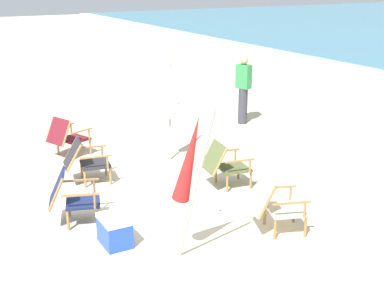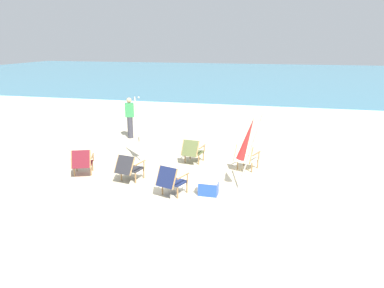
% 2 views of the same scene
% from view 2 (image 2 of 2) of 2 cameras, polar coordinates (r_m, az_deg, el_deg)
% --- Properties ---
extents(ground_plane, '(80.00, 80.00, 0.00)m').
position_cam_2_polar(ground_plane, '(10.47, -2.58, -5.81)').
color(ground_plane, beige).
extents(sea, '(80.00, 40.00, 0.10)m').
position_cam_2_polar(sea, '(42.40, 10.17, 10.24)').
color(sea, teal).
rests_on(sea, ground).
extents(surf_band, '(80.00, 1.10, 0.06)m').
position_cam_2_polar(surf_band, '(22.34, 6.50, 5.72)').
color(surf_band, white).
rests_on(surf_band, ground).
extents(beach_chair_far_center, '(0.67, 0.82, 0.79)m').
position_cam_2_polar(beach_chair_far_center, '(11.89, 0.06, -1.00)').
color(beach_chair_far_center, '#515B33').
rests_on(beach_chair_far_center, ground).
extents(beach_chair_mid_center, '(0.78, 0.87, 0.80)m').
position_cam_2_polar(beach_chair_mid_center, '(11.36, 8.20, -1.95)').
color(beach_chair_mid_center, beige).
rests_on(beach_chair_mid_center, ground).
extents(beach_chair_back_right, '(0.80, 0.89, 0.80)m').
position_cam_2_polar(beach_chair_back_right, '(11.28, -16.40, -2.57)').
color(beach_chair_back_right, maroon).
rests_on(beach_chair_back_right, ground).
extents(beach_chair_front_left, '(0.71, 0.86, 0.78)m').
position_cam_2_polar(beach_chair_front_left, '(10.51, -9.60, -3.49)').
color(beach_chair_front_left, '#28282D').
rests_on(beach_chair_front_left, ground).
extents(beach_chair_back_left, '(0.77, 0.87, 0.80)m').
position_cam_2_polar(beach_chair_back_left, '(9.45, -3.23, -5.47)').
color(beach_chair_back_left, '#19234C').
rests_on(beach_chair_back_left, ground).
extents(umbrella_furled_white, '(0.41, 0.38, 2.12)m').
position_cam_2_polar(umbrella_furled_white, '(12.06, -8.22, 3.79)').
color(umbrella_furled_white, '#B7B2A8').
rests_on(umbrella_furled_white, ground).
extents(umbrella_furled_red, '(0.69, 0.35, 2.05)m').
position_cam_2_polar(umbrella_furled_red, '(9.74, 8.39, 0.69)').
color(umbrella_furled_red, '#B7B2A8').
rests_on(umbrella_furled_red, ground).
extents(person_near_chairs, '(0.39, 0.30, 1.63)m').
position_cam_2_polar(person_near_chairs, '(15.13, -9.46, 4.02)').
color(person_near_chairs, '#383842').
rests_on(person_near_chairs, ground).
extents(cooler_box, '(0.49, 0.35, 0.40)m').
position_cam_2_polar(cooler_box, '(9.59, 2.53, -6.58)').
color(cooler_box, blue).
rests_on(cooler_box, ground).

